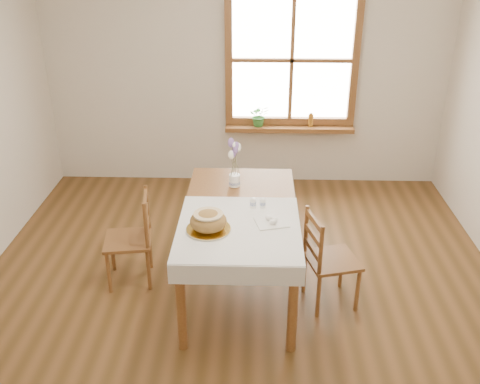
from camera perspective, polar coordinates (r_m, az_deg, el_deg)
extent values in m
plane|color=brown|center=(4.38, -0.12, -12.40)|extent=(5.00, 5.00, 0.00)
cube|color=beige|center=(6.09, 0.65, 12.60)|extent=(4.50, 0.10, 2.60)
cube|color=brown|center=(6.22, 5.27, 7.58)|extent=(1.46, 0.08, 0.08)
cube|color=brown|center=(6.03, -1.21, 13.91)|extent=(0.08, 0.08, 1.30)
cube|color=brown|center=(6.11, 12.20, 13.52)|extent=(0.08, 0.08, 1.30)
cube|color=brown|center=(6.03, 5.55, 13.80)|extent=(0.04, 0.06, 1.30)
cube|color=brown|center=(6.03, 5.55, 13.80)|extent=(1.30, 0.06, 0.04)
cube|color=white|center=(6.06, 5.53, 13.86)|extent=(1.30, 0.01, 1.30)
cube|color=brown|center=(6.18, 5.28, 6.79)|extent=(1.46, 0.20, 0.05)
cube|color=brown|center=(4.23, 0.00, -2.13)|extent=(0.90, 1.60, 0.05)
cylinder|color=brown|center=(3.85, -6.30, -12.22)|extent=(0.07, 0.07, 0.70)
cylinder|color=brown|center=(3.83, 5.64, -12.46)|extent=(0.07, 0.07, 0.70)
cylinder|color=brown|center=(5.08, -4.14, -1.83)|extent=(0.07, 0.07, 0.70)
cylinder|color=brown|center=(5.06, 4.68, -1.95)|extent=(0.07, 0.07, 0.70)
cube|color=white|center=(3.95, -0.14, -3.84)|extent=(0.91, 0.99, 0.01)
cylinder|color=white|center=(3.91, -3.37, -4.00)|extent=(0.35, 0.35, 0.02)
ellipsoid|color=olive|center=(3.87, -3.40, -2.94)|extent=(0.27, 0.27, 0.15)
cube|color=white|center=(4.01, 3.37, -3.26)|extent=(0.27, 0.25, 0.01)
cylinder|color=white|center=(4.20, 1.40, -1.13)|extent=(0.06, 0.06, 0.09)
cylinder|color=white|center=(4.21, 2.43, -1.13)|extent=(0.05, 0.05, 0.08)
cylinder|color=white|center=(4.56, -0.58, 1.17)|extent=(0.11, 0.11, 0.11)
imported|color=#34772F|center=(6.13, 2.07, 7.90)|extent=(0.24, 0.26, 0.19)
cylinder|color=#A96C1F|center=(6.17, 7.55, 7.66)|extent=(0.06, 0.06, 0.16)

